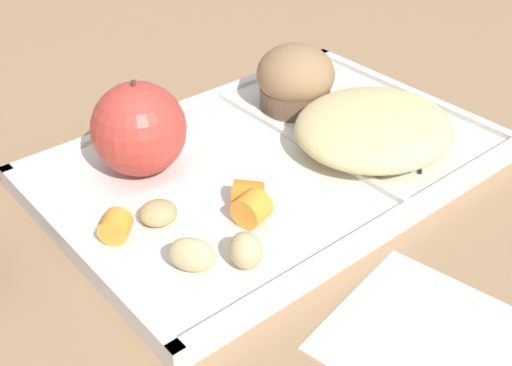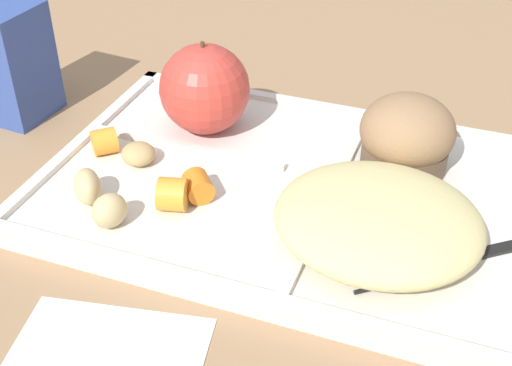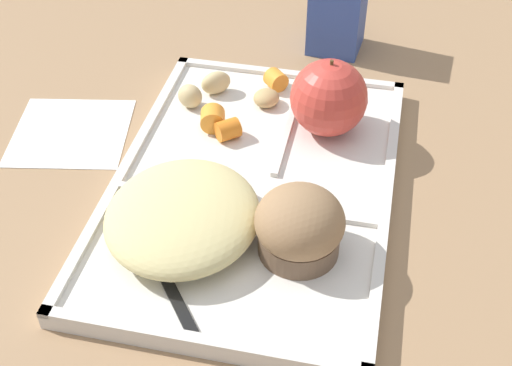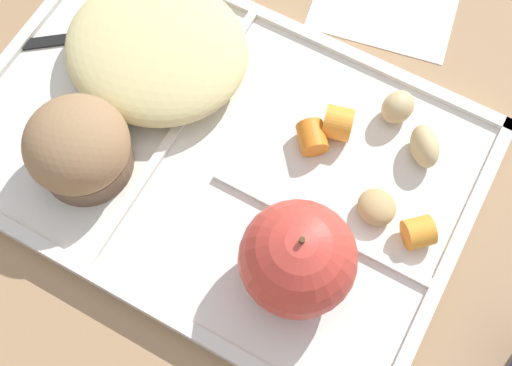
{
  "view_description": "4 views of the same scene",
  "coord_description": "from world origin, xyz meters",
  "px_view_note": "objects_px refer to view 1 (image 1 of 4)",
  "views": [
    {
      "loc": [
        -0.33,
        -0.36,
        0.33
      ],
      "look_at": [
        -0.06,
        -0.05,
        0.04
      ],
      "focal_mm": 45.31,
      "sensor_mm": 36.0,
      "label": 1
    },
    {
      "loc": [
        0.13,
        -0.43,
        0.34
      ],
      "look_at": [
        -0.01,
        -0.05,
        0.05
      ],
      "focal_mm": 48.15,
      "sensor_mm": 36.0,
      "label": 2
    },
    {
      "loc": [
        0.5,
        0.11,
        0.47
      ],
      "look_at": [
        0.02,
        0.01,
        0.03
      ],
      "focal_mm": 49.11,
      "sensor_mm": 36.0,
      "label": 3
    },
    {
      "loc": [
        -0.13,
        0.17,
        0.47
      ],
      "look_at": [
        -0.04,
        0.01,
        0.03
      ],
      "focal_mm": 45.34,
      "sensor_mm": 36.0,
      "label": 4
    }
  ],
  "objects_px": {
    "green_apple": "(139,129)",
    "lunch_tray": "(272,163)",
    "plastic_fork": "(410,135)",
    "bran_muffin": "(295,80)"
  },
  "relations": [
    {
      "from": "lunch_tray",
      "to": "bran_muffin",
      "type": "height_order",
      "value": "bran_muffin"
    },
    {
      "from": "plastic_fork",
      "to": "green_apple",
      "type": "bearing_deg",
      "value": 152.92
    },
    {
      "from": "lunch_tray",
      "to": "plastic_fork",
      "type": "bearing_deg",
      "value": -24.3
    },
    {
      "from": "lunch_tray",
      "to": "bran_muffin",
      "type": "relative_size",
      "value": 5.1
    },
    {
      "from": "green_apple",
      "to": "lunch_tray",
      "type": "bearing_deg",
      "value": -30.4
    },
    {
      "from": "green_apple",
      "to": "plastic_fork",
      "type": "height_order",
      "value": "green_apple"
    },
    {
      "from": "bran_muffin",
      "to": "plastic_fork",
      "type": "height_order",
      "value": "bran_muffin"
    },
    {
      "from": "plastic_fork",
      "to": "lunch_tray",
      "type": "bearing_deg",
      "value": 155.7
    },
    {
      "from": "lunch_tray",
      "to": "plastic_fork",
      "type": "xyz_separation_m",
      "value": [
        0.12,
        -0.06,
        0.01
      ]
    },
    {
      "from": "lunch_tray",
      "to": "plastic_fork",
      "type": "relative_size",
      "value": 3.13
    }
  ]
}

